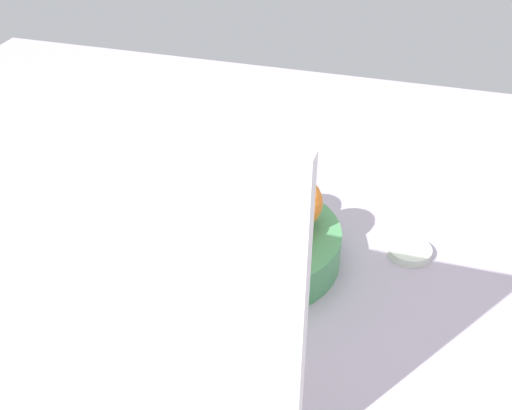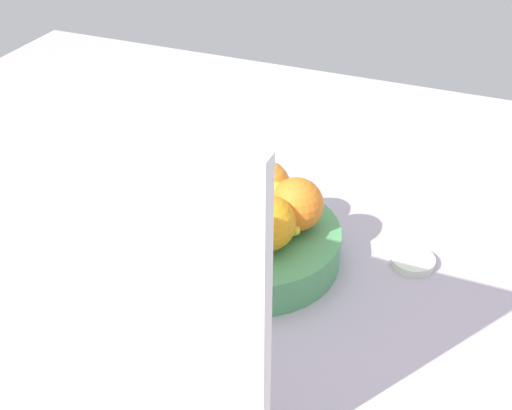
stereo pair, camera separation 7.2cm
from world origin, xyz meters
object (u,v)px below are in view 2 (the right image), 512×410
object	(u,v)px
orange_center	(296,204)
orange_front_right	(268,223)
fruit_bowl	(256,243)
orange_back_right	(220,195)
jar_lid	(412,261)
banana_bunch	(262,197)
orange_back_left	(264,186)
orange_front_left	(224,224)
cutting_board	(130,294)

from	to	relation	value
orange_center	orange_front_right	bearing A→B (deg)	70.33
fruit_bowl	orange_back_right	size ratio (longest dim) A/B	3.20
jar_lid	banana_bunch	bearing A→B (deg)	9.69
orange_front_right	orange_back_left	world-z (taller)	same
orange_front_left	orange_front_right	xyz separation A→B (cm)	(-5.35, -2.47, 0.00)
banana_bunch	orange_back_right	bearing A→B (deg)	26.80
orange_center	banana_bunch	world-z (taller)	orange_center
orange_back_left	jar_lid	xyz separation A→B (cm)	(-22.09, -1.88, -8.49)
orange_back_right	jar_lid	size ratio (longest dim) A/B	1.19
fruit_bowl	orange_back_left	bearing A→B (deg)	-81.12
orange_front_right	orange_center	size ratio (longest dim) A/B	1.00
orange_front_left	jar_lid	world-z (taller)	orange_front_left
orange_front_right	orange_back_right	bearing A→B (deg)	-23.21
orange_front_right	orange_back_left	xyz separation A→B (cm)	(3.82, -8.25, 0.00)
orange_front_left	cutting_board	bearing A→B (deg)	93.94
orange_back_right	banana_bunch	world-z (taller)	orange_back_right
orange_back_left	banana_bunch	size ratio (longest dim) A/B	0.43
orange_front_right	cutting_board	distance (cm)	28.64
banana_bunch	orange_center	bearing A→B (deg)	170.96
orange_back_left	orange_back_right	distance (cm)	6.67
orange_back_right	cutting_board	distance (cm)	32.40
orange_back_left	banana_bunch	distance (cm)	1.99
fruit_bowl	orange_center	bearing A→B (deg)	-153.33
orange_front_left	banana_bunch	distance (cm)	9.10
orange_back_left	jar_lid	distance (cm)	23.74
fruit_bowl	orange_center	size ratio (longest dim) A/B	3.20
orange_front_left	orange_back_right	xyz separation A→B (cm)	(3.40, -6.22, 0.00)
fruit_bowl	jar_lid	world-z (taller)	fruit_bowl
orange_front_right	jar_lid	bearing A→B (deg)	-151.00
orange_front_left	jar_lid	bearing A→B (deg)	-151.92
fruit_bowl	orange_front_left	size ratio (longest dim) A/B	3.20
fruit_bowl	orange_center	world-z (taller)	orange_center
cutting_board	jar_lid	distance (cm)	46.48
orange_back_left	banana_bunch	bearing A→B (deg)	100.38
cutting_board	jar_lid	bearing A→B (deg)	-120.09
orange_back_left	orange_center	bearing A→B (deg)	155.02
orange_center	fruit_bowl	bearing A→B (deg)	26.67
cutting_board	orange_back_right	bearing A→B (deg)	-80.10
orange_front_left	orange_back_left	distance (cm)	10.82
orange_front_right	orange_back_right	world-z (taller)	same
cutting_board	fruit_bowl	bearing A→B (deg)	-90.75
orange_back_left	orange_back_right	xyz separation A→B (cm)	(4.93, 4.49, 0.00)
orange_front_left	banana_bunch	world-z (taller)	orange_front_left
orange_center	cutting_board	xyz separation A→B (cm)	(5.64, 32.52, 8.90)
orange_front_right	cutting_board	xyz separation A→B (cm)	(3.66, 26.98, 8.90)
orange_back_left	jar_lid	size ratio (longest dim) A/B	1.19
orange_front_right	banana_bunch	xyz separation A→B (cm)	(3.49, -6.41, -0.68)
jar_lid	cutting_board	bearing A→B (deg)	59.42
orange_front_right	orange_back_right	size ratio (longest dim) A/B	1.00
fruit_bowl	orange_back_right	distance (cm)	8.66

